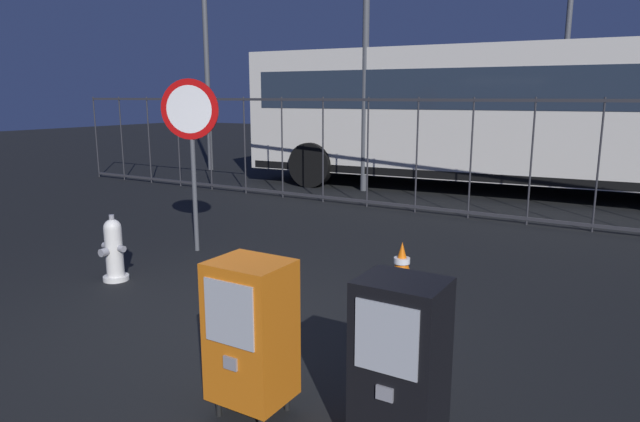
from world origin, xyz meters
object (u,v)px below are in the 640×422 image
newspaper_box_primary (400,356)px  bus_far (464,107)px  fire_hydrant (114,250)px  bus_near (492,111)px  newspaper_box_secondary (251,330)px  street_light_near_right (205,9)px  stop_sign (191,129)px  traffic_cone (402,267)px

newspaper_box_primary → bus_far: 14.15m
fire_hydrant → bus_near: bearing=76.8°
fire_hydrant → newspaper_box_secondary: 3.25m
newspaper_box_secondary → bus_far: bus_far is taller
fire_hydrant → street_light_near_right: bearing=125.8°
newspaper_box_secondary → stop_sign: stop_sign is taller
newspaper_box_secondary → traffic_cone: 2.68m
traffic_cone → street_light_near_right: (-8.47, 6.45, 4.01)m
newspaper_box_secondary → bus_far: 14.08m
newspaper_box_secondary → fire_hydrant: bearing=155.8°
newspaper_box_primary → traffic_cone: size_ratio=1.92×
fire_hydrant → newspaper_box_primary: (3.90, -1.17, 0.22)m
newspaper_box_primary → bus_near: size_ratio=0.10×
newspaper_box_primary → newspaper_box_secondary: (-0.94, -0.16, 0.00)m
traffic_cone → newspaper_box_secondary: bearing=-87.8°
newspaper_box_primary → stop_sign: stop_sign is taller
newspaper_box_secondary → street_light_near_right: street_light_near_right is taller
fire_hydrant → stop_sign: (-0.09, 1.37, 1.25)m
fire_hydrant → bus_far: bus_far is taller
newspaper_box_primary → stop_sign: size_ratio=0.46×
newspaper_box_secondary → bus_near: size_ratio=0.10×
newspaper_box_primary → bus_far: size_ratio=0.10×
traffic_cone → bus_near: bus_near is taller
newspaper_box_secondary → street_light_near_right: size_ratio=0.14×
newspaper_box_primary → stop_sign: (-3.98, 2.53, 1.03)m
traffic_cone → street_light_near_right: bearing=142.7°
traffic_cone → fire_hydrant: bearing=-155.0°
fire_hydrant → bus_near: 8.56m
fire_hydrant → bus_near: (1.94, 8.23, 1.36)m
traffic_cone → street_light_near_right: size_ratio=0.07×
newspaper_box_primary → fire_hydrant: bearing=163.4°
newspaper_box_primary → bus_far: bearing=105.8°
stop_sign → bus_far: bus_far is taller
street_light_near_right → bus_near: bearing=3.4°
fire_hydrant → bus_far: bearing=89.8°
fire_hydrant → bus_far: (0.05, 12.40, 1.36)m
newspaper_box_primary → bus_far: bus_far is taller
newspaper_box_secondary → bus_near: (-1.02, 9.56, 1.14)m
fire_hydrant → street_light_near_right: size_ratio=0.10×
traffic_cone → bus_far: (-2.80, 11.07, 1.45)m
fire_hydrant → newspaper_box_primary: size_ratio=0.73×
street_light_near_right → traffic_cone: bearing=-37.3°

